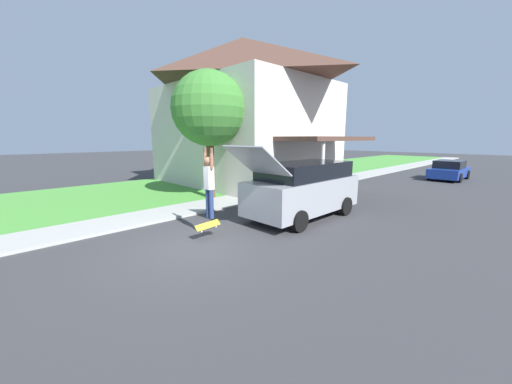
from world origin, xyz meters
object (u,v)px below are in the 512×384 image
object	(u,v)px
car_down_street	(449,170)
skateboarder	(209,182)
skateboard	(208,225)
suv_parked	(303,188)
lawn_tree_near	(209,109)

from	to	relation	value
car_down_street	skateboarder	xyz separation A→B (m)	(-1.91, -19.13, 1.01)
car_down_street	skateboard	bearing A→B (deg)	-95.29
suv_parked	car_down_street	bearing A→B (deg)	85.18
skateboard	car_down_street	bearing A→B (deg)	84.71
skateboarder	skateboard	size ratio (longest dim) A/B	2.67
car_down_street	skateboard	size ratio (longest dim) A/B	5.27
skateboarder	skateboard	bearing A→B (deg)	-55.98
suv_parked	skateboard	world-z (taller)	suv_parked
skateboarder	suv_parked	bearing A→B (deg)	80.72
car_down_street	skateboard	distance (m)	19.40
lawn_tree_near	suv_parked	distance (m)	5.89
lawn_tree_near	skateboard	distance (m)	6.74
lawn_tree_near	suv_parked	bearing A→B (deg)	6.65
car_down_street	lawn_tree_near	bearing A→B (deg)	-111.41
suv_parked	skateboard	distance (m)	3.99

